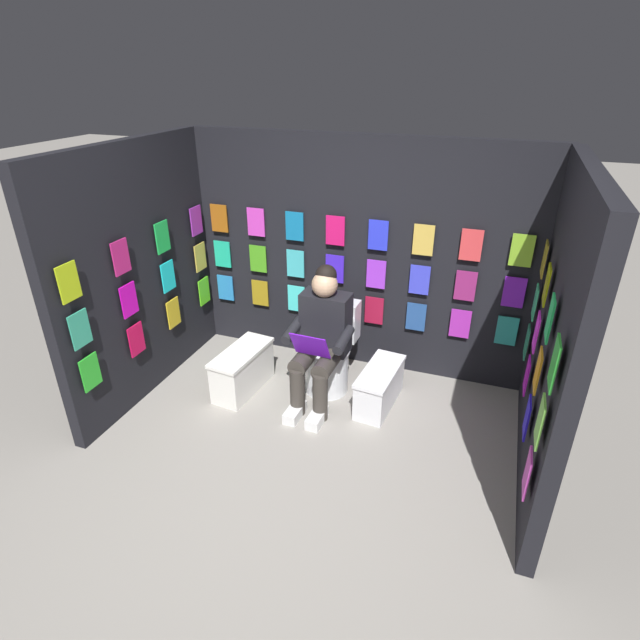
# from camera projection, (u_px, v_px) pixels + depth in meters

# --- Properties ---
(ground_plane) EXTENTS (30.00, 30.00, 0.00)m
(ground_plane) POSITION_uv_depth(u_px,v_px,m) (270.00, 503.00, 3.37)
(ground_plane) COLOR gray
(display_wall_back) EXTENTS (3.18, 0.14, 2.10)m
(display_wall_back) POSITION_uv_depth(u_px,v_px,m) (358.00, 257.00, 4.54)
(display_wall_back) COLOR black
(display_wall_back) RESTS_ON ground
(display_wall_left) EXTENTS (0.14, 1.93, 2.10)m
(display_wall_left) POSITION_uv_depth(u_px,v_px,m) (554.00, 338.00, 3.21)
(display_wall_left) COLOR black
(display_wall_left) RESTS_ON ground
(display_wall_right) EXTENTS (0.14, 1.93, 2.10)m
(display_wall_right) POSITION_uv_depth(u_px,v_px,m) (139.00, 274.00, 4.17)
(display_wall_right) COLOR black
(display_wall_right) RESTS_ON ground
(toilet) EXTENTS (0.41, 0.56, 0.77)m
(toilet) POSITION_uv_depth(u_px,v_px,m) (330.00, 353.00, 4.45)
(toilet) COLOR white
(toilet) RESTS_ON ground
(person_reading) EXTENTS (0.53, 0.69, 1.19)m
(person_reading) POSITION_uv_depth(u_px,v_px,m) (321.00, 338.00, 4.14)
(person_reading) COLOR black
(person_reading) RESTS_ON ground
(comic_longbox_near) EXTENTS (0.32, 0.65, 0.35)m
(comic_longbox_near) POSITION_uv_depth(u_px,v_px,m) (379.00, 387.00, 4.26)
(comic_longbox_near) COLOR silver
(comic_longbox_near) RESTS_ON ground
(comic_longbox_far) EXTENTS (0.34, 0.68, 0.39)m
(comic_longbox_far) POSITION_uv_depth(u_px,v_px,m) (243.00, 370.00, 4.45)
(comic_longbox_far) COLOR white
(comic_longbox_far) RESTS_ON ground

